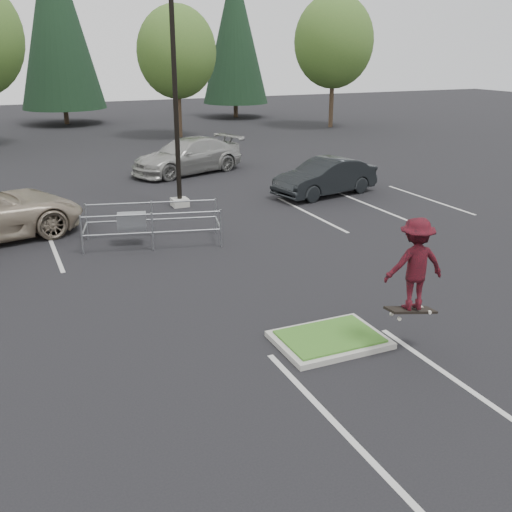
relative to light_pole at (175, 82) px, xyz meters
name	(u,v)px	position (x,y,z in m)	size (l,w,h in m)	color
ground	(329,342)	(-0.50, -12.00, -4.56)	(120.00, 120.00, 0.00)	black
grass_median	(329,339)	(-0.50, -12.00, -4.48)	(2.20, 1.60, 0.16)	#A2A097
stall_lines	(180,261)	(-1.85, -5.98, -4.56)	(22.62, 17.60, 0.01)	beige
light_pole	(175,82)	(0.00, 0.00, 0.00)	(0.70, 0.60, 10.12)	#A2A097
decid_c	(177,55)	(5.49, 17.83, 0.69)	(5.12, 5.12, 8.38)	#38281C
decid_d	(333,45)	(17.49, 18.33, 1.35)	(5.76, 5.76, 9.43)	#38281C
conif_b	(56,17)	(-0.50, 28.50, 3.29)	(6.38, 6.38, 14.50)	#38281C
conif_c	(235,33)	(13.50, 27.50, 2.29)	(5.50, 5.50, 12.50)	#38281C
cart_corral	(137,221)	(-2.56, -3.95, -3.83)	(4.35, 2.44, 1.17)	#95999E
skateboarder	(415,265)	(0.70, -13.00, -2.69)	(1.27, 0.87, 2.01)	black
car_r_charc	(325,177)	(5.99, -0.64, -3.82)	(1.57, 4.50, 1.48)	black
car_far_silver	(189,156)	(2.33, 6.00, -3.74)	(2.30, 5.67, 1.64)	#9FA09A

